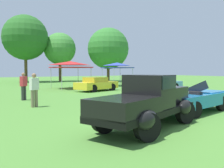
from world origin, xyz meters
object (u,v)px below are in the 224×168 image
at_px(neighbor_convertible, 193,99).
at_px(show_car_yellow, 97,84).
at_px(feature_pickup_truck, 148,101).
at_px(canopy_tent_right_field, 117,65).
at_px(spectator_by_row, 24,85).
at_px(spectator_near_truck, 34,89).
at_px(show_car_skyblue, 159,83).
at_px(canopy_tent_center_field, 70,64).

height_order(neighbor_convertible, show_car_yellow, neighbor_convertible).
bearing_deg(feature_pickup_truck, canopy_tent_right_field, 59.07).
bearing_deg(canopy_tent_right_field, spectator_by_row, -146.29).
bearing_deg(spectator_near_truck, show_car_skyblue, 19.59).
xyz_separation_m(show_car_yellow, spectator_near_truck, (-7.17, -6.61, 0.31)).
bearing_deg(canopy_tent_center_field, show_car_yellow, -76.88).
bearing_deg(show_car_skyblue, spectator_by_row, -174.13).
height_order(neighbor_convertible, canopy_tent_right_field, canopy_tent_right_field).
bearing_deg(spectator_by_row, show_car_yellow, 25.99).
relative_size(show_car_skyblue, canopy_tent_center_field, 1.28).
bearing_deg(spectator_near_truck, feature_pickup_truck, -73.85).
relative_size(spectator_by_row, canopy_tent_right_field, 0.60).
distance_m(neighbor_convertible, canopy_tent_right_field, 18.07).
relative_size(show_car_yellow, spectator_by_row, 2.55).
bearing_deg(spectator_by_row, canopy_tent_right_field, 33.71).
relative_size(show_car_skyblue, spectator_by_row, 2.50).
xyz_separation_m(show_car_skyblue, spectator_by_row, (-12.42, -1.28, 0.31)).
bearing_deg(show_car_yellow, canopy_tent_right_field, 41.97).
height_order(show_car_yellow, canopy_tent_right_field, canopy_tent_right_field).
bearing_deg(spectator_near_truck, show_car_yellow, 42.68).
height_order(feature_pickup_truck, canopy_tent_center_field, canopy_tent_center_field).
bearing_deg(show_car_skyblue, show_car_yellow, 158.81).
xyz_separation_m(canopy_tent_center_field, canopy_tent_right_field, (6.26, 1.10, -0.00)).
height_order(spectator_near_truck, spectator_by_row, same).
distance_m(neighbor_convertible, show_car_yellow, 11.84).
bearing_deg(show_car_yellow, show_car_skyblue, -21.19).
relative_size(neighbor_convertible, spectator_near_truck, 2.61).
distance_m(show_car_yellow, spectator_by_row, 7.75).
bearing_deg(neighbor_convertible, spectator_near_truck, 137.61).
bearing_deg(feature_pickup_truck, show_car_skyblue, 45.32).
relative_size(spectator_near_truck, canopy_tent_right_field, 0.60).
bearing_deg(canopy_tent_right_field, feature_pickup_truck, -120.93).
bearing_deg(canopy_tent_center_field, spectator_near_truck, -121.31).
relative_size(feature_pickup_truck, spectator_by_row, 2.82).
distance_m(neighbor_convertible, canopy_tent_center_field, 15.60).
relative_size(neighbor_convertible, show_car_skyblue, 1.04).
xyz_separation_m(feature_pickup_truck, show_car_skyblue, (10.78, 10.90, -0.27)).
bearing_deg(neighbor_convertible, canopy_tent_right_field, 67.27).
xyz_separation_m(show_car_skyblue, canopy_tent_center_field, (-6.33, 5.86, 1.82)).
height_order(neighbor_convertible, spectator_by_row, spectator_by_row).
bearing_deg(show_car_yellow, spectator_by_row, -154.01).
bearing_deg(spectator_by_row, spectator_near_truck, -93.73).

